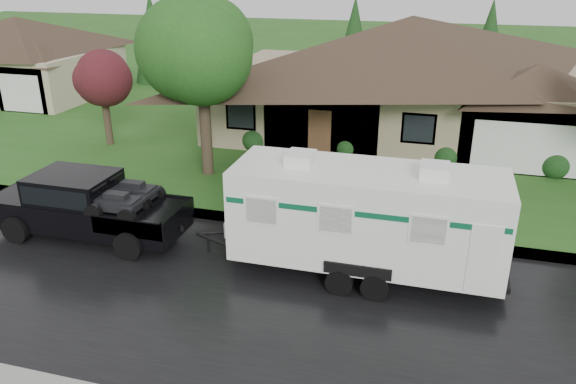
% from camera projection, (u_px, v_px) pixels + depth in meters
% --- Properties ---
extents(ground, '(140.00, 140.00, 0.00)m').
position_uv_depth(ground, '(293.00, 262.00, 16.35)').
color(ground, '#25561B').
rests_on(ground, ground).
extents(road, '(140.00, 8.00, 0.01)m').
position_uv_depth(road, '(272.00, 299.00, 14.57)').
color(road, black).
rests_on(road, ground).
extents(curb, '(140.00, 0.50, 0.15)m').
position_uv_depth(curb, '(311.00, 227.00, 18.32)').
color(curb, gray).
rests_on(curb, ground).
extents(lawn, '(140.00, 26.00, 0.15)m').
position_uv_depth(lawn, '(367.00, 125.00, 29.66)').
color(lawn, '#25561B').
rests_on(lawn, ground).
extents(house_main, '(19.44, 10.80, 6.90)m').
position_uv_depth(house_main, '(415.00, 63.00, 26.71)').
color(house_main, '#9A8C68').
rests_on(house_main, lawn).
extents(house_far, '(10.80, 8.64, 5.80)m').
position_uv_depth(house_far, '(21.00, 50.00, 34.73)').
color(house_far, tan).
rests_on(house_far, lawn).
extents(tree_left_green, '(4.20, 4.20, 6.96)m').
position_uv_depth(tree_left_green, '(201.00, 52.00, 20.87)').
color(tree_left_green, '#382B1E').
rests_on(tree_left_green, lawn).
extents(tree_red, '(2.56, 2.56, 4.23)m').
position_uv_depth(tree_red, '(102.00, 82.00, 25.23)').
color(tree_red, '#382B1E').
rests_on(tree_red, lawn).
extents(shrub_row, '(13.60, 1.00, 1.00)m').
position_uv_depth(shrub_row, '(395.00, 150.00, 23.87)').
color(shrub_row, '#143814').
rests_on(shrub_row, lawn).
extents(pickup_truck, '(6.16, 2.34, 2.05)m').
position_uv_depth(pickup_truck, '(84.00, 204.00, 17.53)').
color(pickup_truck, black).
rests_on(pickup_truck, ground).
extents(travel_trailer, '(7.60, 2.67, 3.41)m').
position_uv_depth(travel_trailer, '(367.00, 215.00, 15.07)').
color(travel_trailer, white).
rests_on(travel_trailer, ground).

